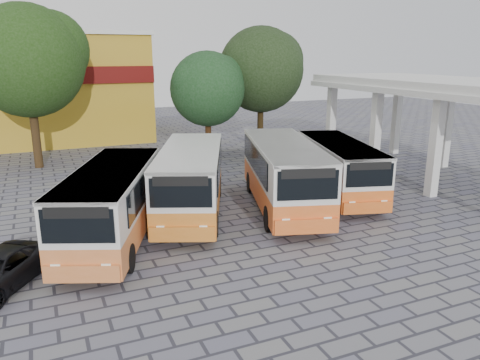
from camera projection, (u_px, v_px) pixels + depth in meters
name	position (u px, v px, depth m)	size (l,w,h in m)	color
ground	(312.00, 232.00, 18.10)	(90.00, 90.00, 0.00)	slate
terminal_shelter	(447.00, 89.00, 24.38)	(6.80, 15.80, 5.40)	silver
shophouse_block	(10.00, 88.00, 35.79)	(20.40, 10.40, 8.30)	#B3891C
bus_far_left	(112.00, 201.00, 16.73)	(5.03, 8.19, 2.76)	orange
bus_centre_left	(191.00, 177.00, 19.70)	(5.23, 8.49, 2.86)	orange
bus_centre_right	(284.00, 171.00, 20.46)	(4.76, 8.70, 2.96)	orange
bus_far_right	(339.00, 165.00, 22.33)	(4.14, 7.74, 2.63)	orange
tree_left	(28.00, 57.00, 26.80)	(6.78, 6.45, 9.50)	#412D16
tree_middle	(208.00, 86.00, 29.48)	(4.95, 4.71, 6.88)	#3F2410
tree_right	(262.00, 67.00, 31.67)	(6.04, 5.75, 8.51)	#31220E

